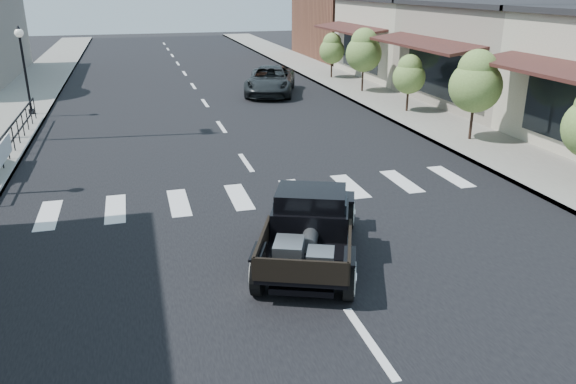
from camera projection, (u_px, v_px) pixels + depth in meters
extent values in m
plane|color=black|center=(313.00, 260.00, 11.70)|extent=(120.00, 120.00, 0.00)
cube|color=black|center=(211.00, 112.00, 25.25)|extent=(14.00, 80.00, 0.02)
cube|color=gray|center=(5.00, 122.00, 23.11)|extent=(3.00, 80.00, 0.15)
cube|color=#99968B|center=(385.00, 101.00, 27.35)|extent=(3.00, 80.00, 0.15)
cube|color=gray|center=(532.00, 56.00, 26.40)|extent=(10.00, 9.00, 4.50)
cube|color=beige|center=(436.00, 39.00, 34.54)|extent=(10.00, 9.00, 4.50)
cube|color=brown|center=(378.00, 11.00, 43.27)|extent=(11.00, 10.00, 7.00)
imported|color=black|center=(270.00, 81.00, 29.07)|extent=(3.82, 5.54, 1.41)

